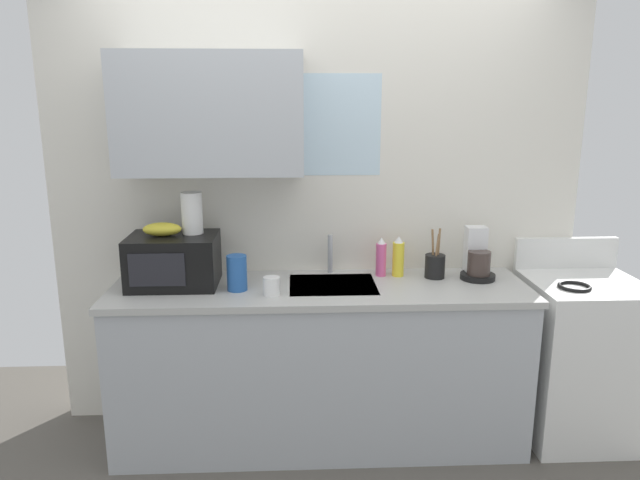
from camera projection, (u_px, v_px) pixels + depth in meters
name	position (u px, v px, depth m)	size (l,w,h in m)	color
kitchen_wall_assembly	(297.00, 191.00, 3.33)	(2.98, 0.42, 2.50)	silver
counter_unit	(320.00, 362.00, 3.25)	(2.21, 0.63, 0.90)	#B2B7BC
sink_faucet	(330.00, 254.00, 3.35)	(0.03, 0.03, 0.22)	#B2B5BA
stove_range	(579.00, 357.00, 3.31)	(0.60, 0.60, 1.08)	white
microwave	(174.00, 261.00, 3.12)	(0.46, 0.35, 0.27)	black
banana_bunch	(162.00, 229.00, 3.08)	(0.20, 0.11, 0.07)	gold
paper_towel_roll	(192.00, 213.00, 3.12)	(0.11, 0.11, 0.22)	white
coffee_maker	(477.00, 259.00, 3.26)	(0.19, 0.21, 0.28)	black
dish_soap_bottle_pink	(381.00, 258.00, 3.30)	(0.06, 0.06, 0.22)	#E55999
dish_soap_bottle_yellow	(398.00, 257.00, 3.29)	(0.07, 0.07, 0.23)	yellow
cereal_canister	(237.00, 273.00, 3.05)	(0.10, 0.10, 0.18)	#2659A5
mug_white	(272.00, 286.00, 2.98)	(0.08, 0.08, 0.10)	white
utensil_crock	(435.00, 265.00, 3.27)	(0.11, 0.11, 0.28)	black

